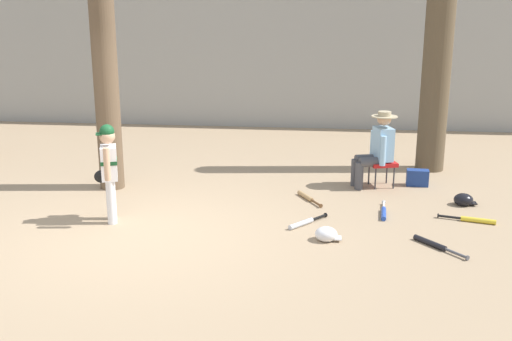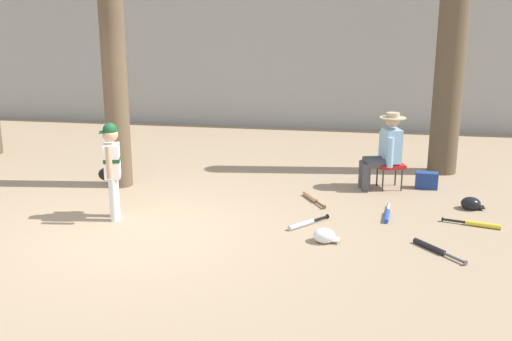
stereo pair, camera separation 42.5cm
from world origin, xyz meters
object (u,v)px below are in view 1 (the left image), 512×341
seated_spectator (377,147)px  bat_blue_youth (384,212)px  bat_yellow_trainer (474,220)px  bat_black_composite (434,244)px  tree_near_player (104,53)px  bat_aluminum_silver (304,223)px  batting_helmet_white (326,234)px  folding_stool (382,164)px  handbag_beside_stool (417,178)px  batting_helmet_black (464,200)px  tree_behind_spectator (437,60)px  young_ballplayer (108,167)px  bat_wood_tan (307,197)px

seated_spectator → bat_blue_youth: seated_spectator is taller
seated_spectator → bat_yellow_trainer: bearing=-52.5°
bat_black_composite → seated_spectator: bearing=101.6°
tree_near_player → bat_aluminum_silver: 3.95m
seated_spectator → batting_helmet_white: (-0.76, -2.41, -0.56)m
folding_stool → bat_blue_youth: bearing=-93.0°
seated_spectator → bat_black_composite: size_ratio=1.88×
folding_stool → seated_spectator: seated_spectator is taller
folding_stool → handbag_beside_stool: size_ratio=1.45×
batting_helmet_black → bat_black_composite: bearing=-112.3°
tree_near_player → bat_black_composite: (4.63, -1.95, -2.06)m
folding_stool → bat_aluminum_silver: folding_stool is taller
tree_behind_spectator → batting_helmet_white: 4.42m
young_ballplayer → bat_blue_youth: size_ratio=1.74×
bat_black_composite → bat_yellow_trainer: (0.67, 0.95, 0.00)m
bat_blue_youth → bat_black_composite: bearing=-66.4°
tree_near_player → bat_wood_tan: 3.71m
bat_aluminum_silver → tree_behind_spectator: bearing=56.3°
batting_helmet_white → tree_behind_spectator: bearing=63.7°
bat_yellow_trainer → batting_helmet_black: batting_helmet_black is taller
handbag_beside_stool → batting_helmet_white: bearing=-119.3°
bat_yellow_trainer → bat_wood_tan: bearing=161.7°
tree_near_player → bat_blue_youth: (4.14, -0.83, -2.06)m
folding_stool → bat_wood_tan: bearing=-144.1°
handbag_beside_stool → bat_black_composite: (-0.16, -2.61, -0.10)m
seated_spectator → bat_wood_tan: bearing=-142.7°
folding_stool → bat_aluminum_silver: bearing=-120.6°
seated_spectator → batting_helmet_black: bearing=-34.1°
tree_near_player → folding_stool: 4.59m
bat_blue_youth → bat_yellow_trainer: same height
handbag_beside_stool → bat_yellow_trainer: (0.50, -1.66, -0.10)m
batting_helmet_white → tree_near_player: bearing=150.7°
bat_aluminum_silver → seated_spectator: bearing=61.2°
bat_yellow_trainer → batting_helmet_white: size_ratio=2.27×
bat_blue_youth → bat_yellow_trainer: bearing=-8.6°
bat_black_composite → batting_helmet_white: size_ratio=1.98×
young_ballplayer → bat_black_composite: 4.19m
bat_black_composite → batting_helmet_white: bearing=177.0°
seated_spectator → batting_helmet_black: (1.19, -0.81, -0.56)m
bat_aluminum_silver → bat_yellow_trainer: 2.25m
tree_behind_spectator → bat_yellow_trainer: size_ratio=6.27×
tree_behind_spectator → bat_aluminum_silver: (-2.07, -3.10, -1.86)m
seated_spectator → bat_aluminum_silver: (-1.05, -1.90, -0.61)m
handbag_beside_stool → bat_yellow_trainer: size_ratio=0.47×
batting_helmet_white → batting_helmet_black: 2.53m
seated_spectator → bat_aluminum_silver: bearing=-118.8°
bat_yellow_trainer → bat_wood_tan: 2.34m
bat_wood_tan → young_ballplayer: bearing=-154.1°
bat_aluminum_silver → bat_wood_tan: size_ratio=0.91×
batting_helmet_white → young_ballplayer: bearing=172.4°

